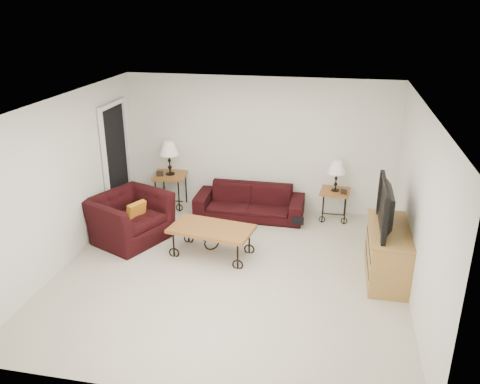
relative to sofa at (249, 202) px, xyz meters
name	(u,v)px	position (x,y,z in m)	size (l,w,h in m)	color
ground	(231,272)	(0.09, -2.02, -0.29)	(5.00, 5.00, 0.00)	beige
wall_back	(259,145)	(0.09, 0.48, 0.96)	(5.00, 0.02, 2.50)	silver
wall_front	(172,291)	(0.09, -4.52, 0.96)	(5.00, 0.02, 2.50)	silver
wall_left	(66,181)	(-2.41, -2.02, 0.96)	(0.02, 5.00, 2.50)	silver
wall_right	(418,207)	(2.59, -2.02, 0.96)	(0.02, 5.00, 2.50)	silver
ceiling	(229,104)	(0.09, -2.02, 2.21)	(5.00, 5.00, 0.00)	white
doorway	(116,162)	(-2.38, -0.37, 0.73)	(0.08, 0.94, 2.04)	black
sofa	(249,202)	(0.00, 0.00, 0.00)	(1.98, 0.77, 0.58)	black
side_table_left	(171,190)	(-1.57, 0.18, 0.04)	(0.60, 0.60, 0.65)	#985B26
side_table_right	(334,205)	(1.53, 0.18, -0.01)	(0.51, 0.51, 0.56)	#985B26
lamp_left	(169,158)	(-1.57, 0.18, 0.69)	(0.37, 0.37, 0.65)	black
lamp_right	(336,176)	(1.53, 0.18, 0.55)	(0.32, 0.32, 0.56)	black
photo_frame_left	(160,174)	(-1.72, 0.03, 0.42)	(0.13, 0.02, 0.11)	black
photo_frame_right	(344,192)	(1.68, 0.03, 0.32)	(0.11, 0.01, 0.09)	black
coffee_table	(212,241)	(-0.31, -1.57, -0.05)	(1.27, 0.69, 0.48)	#985B26
armchair	(129,218)	(-1.79, -1.30, 0.10)	(1.19, 1.04, 0.77)	black
throw_pillow	(136,212)	(-1.64, -1.35, 0.23)	(0.35, 0.09, 0.35)	#C46F19
tv_stand	(387,253)	(2.32, -1.70, 0.10)	(0.54, 1.29, 0.77)	#A4703D
television	(392,206)	(2.30, -1.70, 0.82)	(1.15, 0.15, 0.66)	black
backpack	(298,216)	(0.93, -0.28, -0.09)	(0.31, 0.24, 0.41)	black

